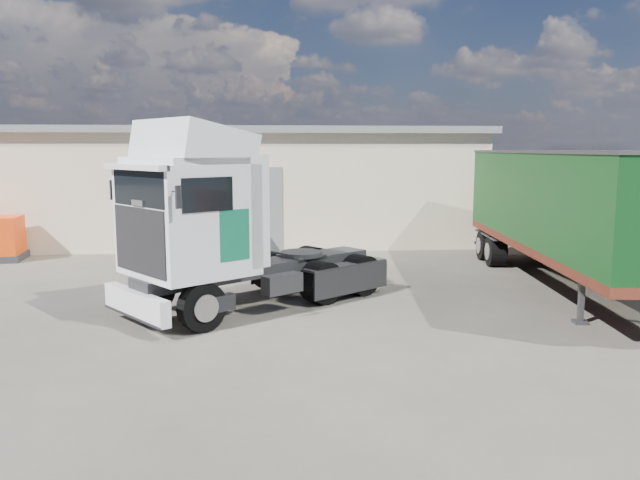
{
  "coord_description": "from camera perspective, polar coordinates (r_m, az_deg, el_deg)",
  "views": [
    {
      "loc": [
        -0.41,
        -16.24,
        4.33
      ],
      "look_at": [
        1.08,
        3.0,
        1.52
      ],
      "focal_mm": 35.0,
      "sensor_mm": 36.0,
      "label": 1
    }
  ],
  "objects": [
    {
      "name": "panel_van",
      "position": [
        25.95,
        -9.77,
        1.03
      ],
      "size": [
        3.83,
        5.64,
        2.14
      ],
      "rotation": [
        0.0,
        0.0,
        -0.36
      ],
      "color": "black",
      "rests_on": "ground"
    },
    {
      "name": "box_trailer",
      "position": [
        20.83,
        21.31,
        3.02
      ],
      "size": [
        3.96,
        13.13,
        4.3
      ],
      "rotation": [
        0.0,
        0.0,
        -0.09
      ],
      "color": "#2D2D30",
      "rests_on": "ground"
    },
    {
      "name": "tractor_unit",
      "position": [
        16.68,
        -9.11,
        0.62
      ],
      "size": [
        7.59,
        6.82,
        5.07
      ],
      "rotation": [
        0.0,
        0.0,
        -0.91
      ],
      "color": "black",
      "rests_on": "ground"
    },
    {
      "name": "brick_boundary_wall",
      "position": [
        25.41,
        23.56,
        0.64
      ],
      "size": [
        0.35,
        26.0,
        2.5
      ],
      "primitive_type": "cube",
      "color": "brown",
      "rests_on": "ground"
    },
    {
      "name": "warehouse",
      "position": [
        32.76,
        -14.29,
        5.12
      ],
      "size": [
        30.6,
        12.6,
        5.42
      ],
      "color": "beige",
      "rests_on": "ground"
    },
    {
      "name": "ground",
      "position": [
        16.81,
        -2.9,
        -6.64
      ],
      "size": [
        120.0,
        120.0,
        0.0
      ],
      "primitive_type": "plane",
      "color": "#2A2822",
      "rests_on": "ground"
    }
  ]
}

